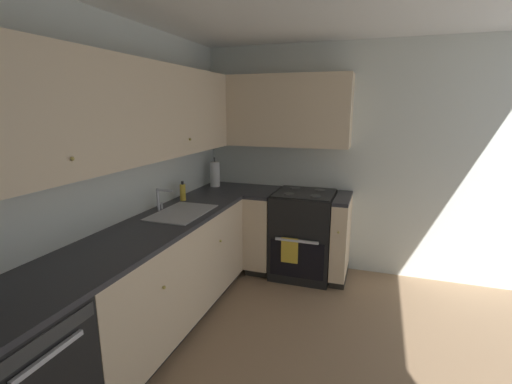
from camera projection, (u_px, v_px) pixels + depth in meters
The scene contains 13 objects.
wall_back at pixel (80, 192), 2.49m from camera, with size 4.22×0.05×2.44m, color silver.
wall_right at pixel (354, 161), 3.89m from camera, with size 0.05×3.38×2.44m, color silver.
lower_cabinets_back at pixel (163, 277), 2.96m from camera, with size 2.06×0.62×0.87m.
countertop_back at pixel (160, 225), 2.85m from camera, with size 3.27×0.60×0.04m, color #2D2D33.
lower_cabinets_right at pixel (291, 234), 3.96m from camera, with size 0.62×1.06×0.87m.
countertop_right at pixel (292, 194), 3.85m from camera, with size 0.60×1.06×0.03m.
oven_range at pixel (303, 233), 3.92m from camera, with size 0.68×0.62×1.05m.
upper_cabinets_back at pixel (122, 112), 2.55m from camera, with size 2.95×0.34×0.73m.
upper_cabinets_right at pixel (274, 111), 3.86m from camera, with size 0.32×1.61×0.73m.
sink at pixel (182, 217), 3.12m from camera, with size 0.61×0.40×0.10m.
faucet at pixel (161, 197), 3.15m from camera, with size 0.07×0.16×0.20m.
soap_bottle at pixel (183, 192), 3.52m from camera, with size 0.06×0.06×0.19m.
paper_towel_roll at pixel (215, 174), 4.14m from camera, with size 0.11×0.11×0.34m.
Camera 1 is at (-1.91, -0.25, 1.78)m, focal length 25.57 mm.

